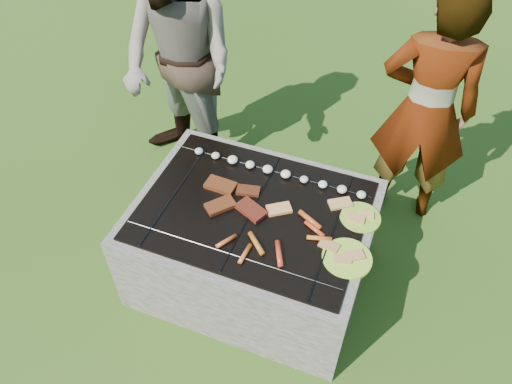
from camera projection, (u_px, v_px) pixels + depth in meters
lawn at (253, 273)px, 3.16m from camera, size 60.00×60.00×0.00m
fire_pit at (253, 246)px, 2.96m from camera, size 1.30×1.00×0.62m
mushrooms at (275, 171)px, 2.89m from camera, size 1.05×0.06×0.04m
pork_slabs at (233, 198)px, 2.76m from camera, size 0.42×0.30×0.03m
sausages at (281, 239)px, 2.56m from camera, size 0.55×0.44×0.03m
bread_on_grate at (311, 214)px, 2.68m from camera, size 0.45×0.40×0.02m
plate_far at (360, 218)px, 2.68m from camera, size 0.26×0.26×0.03m
plate_near at (347, 258)px, 2.50m from camera, size 0.33×0.33×0.03m
cook at (426, 111)px, 2.98m from camera, size 0.63×0.45×1.64m
bystander at (179, 65)px, 3.20m from camera, size 1.05×0.95×1.77m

